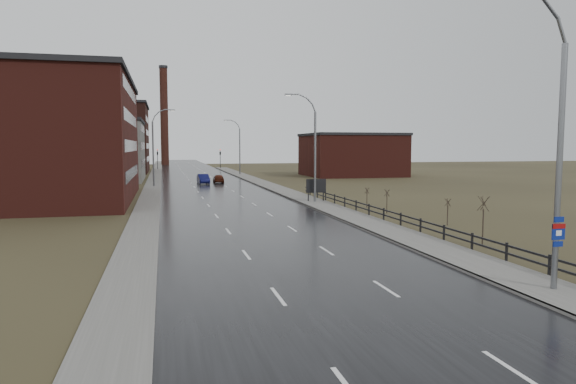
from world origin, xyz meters
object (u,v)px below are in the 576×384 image
billboard (316,187)px  car_near (203,179)px  streetlight_main (553,144)px  car_far (219,179)px

billboard → car_near: size_ratio=0.55×
streetlight_main → billboard: size_ratio=4.81×
car_near → car_far: size_ratio=1.12×
billboard → car_far: 31.97m
billboard → car_near: billboard is taller
streetlight_main → car_far: streetlight_main is taller
streetlight_main → billboard: (0.63, 34.59, -4.36)m
streetlight_main → car_near: 65.02m
car_near → billboard: bearing=-74.9°
streetlight_main → car_far: size_ratio=2.95×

